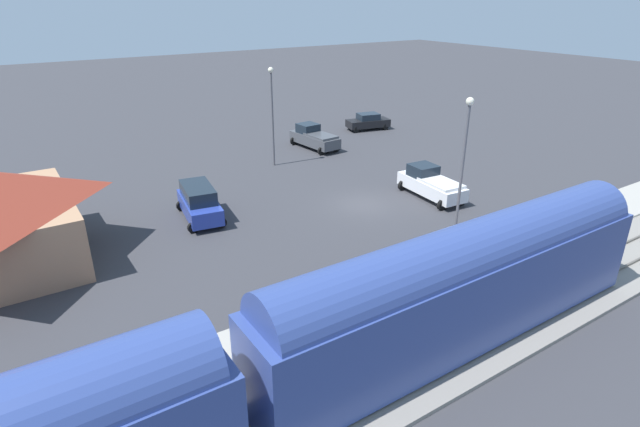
% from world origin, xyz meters
% --- Properties ---
extents(ground_plane, '(200.00, 200.00, 0.00)m').
position_xyz_m(ground_plane, '(0.00, 0.00, 0.00)').
color(ground_plane, '#38383D').
extents(railway_track, '(4.80, 70.00, 0.30)m').
position_xyz_m(railway_track, '(-14.00, 0.00, 0.09)').
color(railway_track, gray).
rests_on(railway_track, ground).
extents(platform, '(3.20, 46.00, 0.30)m').
position_xyz_m(platform, '(-10.00, 0.00, 0.15)').
color(platform, '#A8A399').
rests_on(platform, ground).
extents(pedestrian_on_platform, '(0.36, 0.36, 1.71)m').
position_xyz_m(pedestrian_on_platform, '(-9.60, -5.15, 1.28)').
color(pedestrian_on_platform, '#333338').
rests_on(pedestrian_on_platform, platform).
extents(sedan_black, '(2.78, 4.79, 1.74)m').
position_xyz_m(sedan_black, '(16.46, -13.30, 0.88)').
color(sedan_black, black).
rests_on(sedan_black, ground).
extents(suv_blue, '(5.14, 2.96, 2.22)m').
position_xyz_m(suv_blue, '(3.89, 10.29, 1.15)').
color(suv_blue, '#283D9E').
rests_on(suv_blue, ground).
extents(pickup_white, '(5.54, 2.82, 2.14)m').
position_xyz_m(pickup_white, '(-1.47, -4.77, 1.03)').
color(pickup_white, white).
rests_on(pickup_white, ground).
extents(pickup_charcoal, '(5.54, 2.83, 2.14)m').
position_xyz_m(pickup_charcoal, '(13.68, -4.68, 1.03)').
color(pickup_charcoal, '#47494F').
rests_on(pickup_charcoal, ground).
extents(light_pole_near_platform, '(0.44, 0.44, 8.33)m').
position_xyz_m(light_pole_near_platform, '(-7.20, -1.15, 5.19)').
color(light_pole_near_platform, '#515156').
rests_on(light_pole_near_platform, ground).
extents(light_pole_lot_center, '(0.44, 0.44, 8.06)m').
position_xyz_m(light_pole_lot_center, '(11.11, 0.97, 5.05)').
color(light_pole_lot_center, '#515156').
rests_on(light_pole_lot_center, ground).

